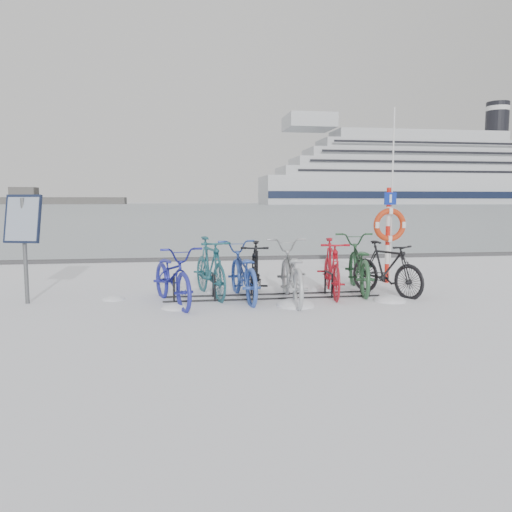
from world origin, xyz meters
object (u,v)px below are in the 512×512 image
at_px(info_board, 23,225).
at_px(cruise_ferry, 415,176).
at_px(lifebuoy_station, 389,225).
at_px(bike_rack, 272,288).

distance_m(info_board, cruise_ferry, 250.90).
bearing_deg(info_board, lifebuoy_station, 25.38).
height_order(info_board, lifebuoy_station, lifebuoy_station).
height_order(bike_rack, cruise_ferry, cruise_ferry).
height_order(lifebuoy_station, cruise_ferry, cruise_ferry).
xyz_separation_m(info_board, lifebuoy_station, (7.12, 1.15, -0.10)).
bearing_deg(info_board, cruise_ferry, 78.68).
height_order(info_board, cruise_ferry, cruise_ferry).
bearing_deg(bike_rack, cruise_ferry, 63.36).
xyz_separation_m(lifebuoy_station, cruise_ferry, (108.71, 221.08, 12.34)).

